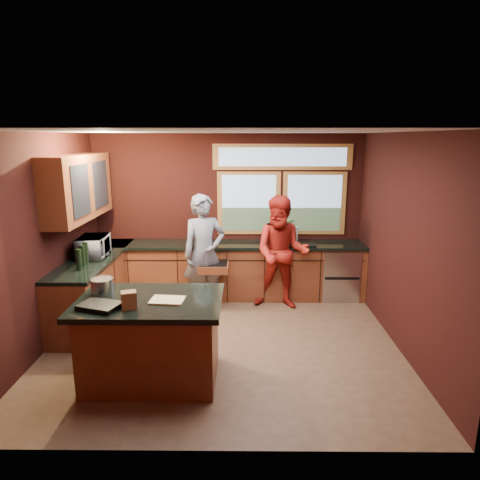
{
  "coord_description": "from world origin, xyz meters",
  "views": [
    {
      "loc": [
        0.26,
        -5.16,
        2.64
      ],
      "look_at": [
        0.22,
        0.4,
        1.3
      ],
      "focal_mm": 32.0,
      "sensor_mm": 36.0,
      "label": 1
    }
  ],
  "objects_px": {
    "island": "(152,339)",
    "stock_pot": "(102,286)",
    "cutting_board": "(167,300)",
    "person_red": "(282,253)",
    "person_grey": "(204,253)"
  },
  "relations": [
    {
      "from": "person_red",
      "to": "cutting_board",
      "type": "xyz_separation_m",
      "value": [
        -1.4,
        -2.16,
        0.07
      ]
    },
    {
      "from": "person_red",
      "to": "stock_pot",
      "type": "relative_size",
      "value": 7.41
    },
    {
      "from": "person_grey",
      "to": "stock_pot",
      "type": "relative_size",
      "value": 7.56
    },
    {
      "from": "person_grey",
      "to": "cutting_board",
      "type": "xyz_separation_m",
      "value": [
        -0.21,
        -2.05,
        0.05
      ]
    },
    {
      "from": "island",
      "to": "cutting_board",
      "type": "distance_m",
      "value": 0.52
    },
    {
      "from": "island",
      "to": "person_grey",
      "type": "relative_size",
      "value": 0.85
    },
    {
      "from": "cutting_board",
      "to": "person_red",
      "type": "bearing_deg",
      "value": 57.09
    },
    {
      "from": "person_grey",
      "to": "person_red",
      "type": "relative_size",
      "value": 1.02
    },
    {
      "from": "cutting_board",
      "to": "stock_pot",
      "type": "relative_size",
      "value": 1.46
    },
    {
      "from": "island",
      "to": "stock_pot",
      "type": "xyz_separation_m",
      "value": [
        -0.55,
        0.15,
        0.56
      ]
    },
    {
      "from": "person_red",
      "to": "island",
      "type": "bearing_deg",
      "value": -115.84
    },
    {
      "from": "island",
      "to": "person_grey",
      "type": "bearing_deg",
      "value": 78.5
    },
    {
      "from": "person_red",
      "to": "stock_pot",
      "type": "bearing_deg",
      "value": -126.32
    },
    {
      "from": "island",
      "to": "stock_pot",
      "type": "distance_m",
      "value": 0.8
    },
    {
      "from": "island",
      "to": "stock_pot",
      "type": "relative_size",
      "value": 6.46
    }
  ]
}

